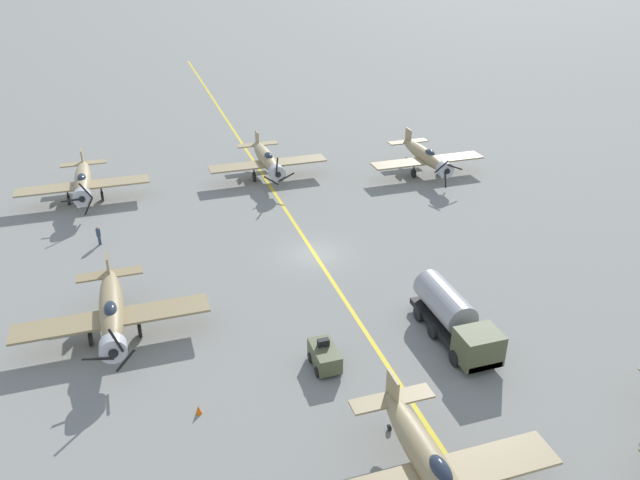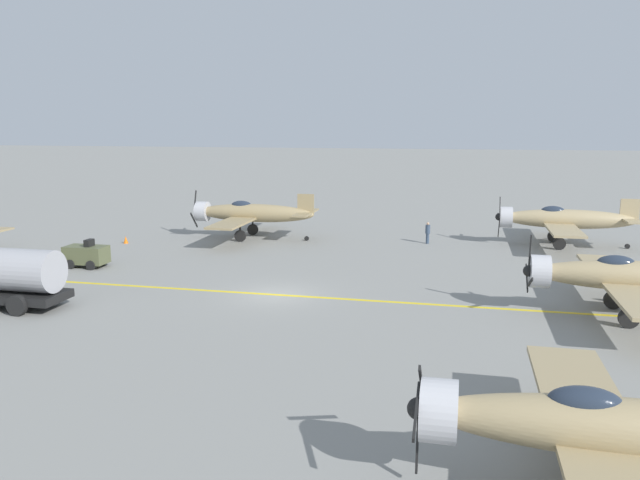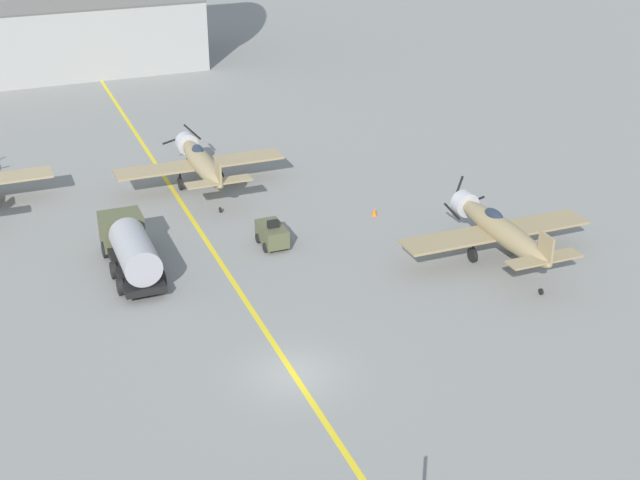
% 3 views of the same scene
% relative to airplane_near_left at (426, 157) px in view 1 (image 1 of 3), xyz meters
% --- Properties ---
extents(ground_plane, '(400.00, 400.00, 0.00)m').
position_rel_airplane_near_left_xyz_m(ground_plane, '(16.25, 13.09, -2.01)').
color(ground_plane, gray).
extents(taxiway_stripe, '(0.30, 160.00, 0.01)m').
position_rel_airplane_near_left_xyz_m(taxiway_stripe, '(16.25, 13.09, -2.01)').
color(taxiway_stripe, yellow).
rests_on(taxiway_stripe, ground).
extents(airplane_near_left, '(12.00, 9.98, 3.65)m').
position_rel_airplane_near_left_xyz_m(airplane_near_left, '(0.00, 0.00, 0.00)').
color(airplane_near_left, '#9F8A61').
rests_on(airplane_near_left, ground).
extents(airplane_far_center, '(12.00, 9.98, 3.65)m').
position_rel_airplane_near_left_xyz_m(airplane_far_center, '(18.30, 37.33, 0.00)').
color(airplane_far_center, tan).
rests_on(airplane_far_center, ground).
extents(airplane_near_right, '(12.00, 9.98, 3.65)m').
position_rel_airplane_near_left_xyz_m(airplane_near_right, '(33.83, -3.74, -0.00)').
color(airplane_near_right, tan).
rests_on(airplane_near_right, ground).
extents(airplane_near_center, '(12.00, 9.98, 3.80)m').
position_rel_airplane_near_left_xyz_m(airplane_near_center, '(15.95, -4.15, -0.00)').
color(airplane_near_center, tan).
rests_on(airplane_near_center, ground).
extents(airplane_mid_right, '(12.00, 9.98, 3.74)m').
position_rel_airplane_near_left_xyz_m(airplane_mid_right, '(31.76, 19.82, -0.00)').
color(airplane_mid_right, '#99855C').
rests_on(airplane_mid_right, ground).
extents(fuel_tanker, '(2.68, 8.00, 2.98)m').
position_rel_airplane_near_left_xyz_m(fuel_tanker, '(11.20, 26.52, -0.50)').
color(fuel_tanker, black).
rests_on(fuel_tanker, ground).
extents(tow_tractor, '(1.57, 2.60, 1.79)m').
position_rel_airplane_near_left_xyz_m(tow_tractor, '(19.89, 26.70, -1.22)').
color(tow_tractor, '#515638').
rests_on(tow_tractor, ground).
extents(ground_crew_walking, '(0.36, 0.36, 1.64)m').
position_rel_airplane_near_left_xyz_m(ground_crew_walking, '(32.64, 6.02, -1.12)').
color(ground_crew_walking, '#334256').
rests_on(ground_crew_walking, ground).
extents(traffic_cone, '(0.36, 0.36, 0.55)m').
position_rel_airplane_near_left_xyz_m(traffic_cone, '(27.68, 28.44, -1.74)').
color(traffic_cone, orange).
rests_on(traffic_cone, ground).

